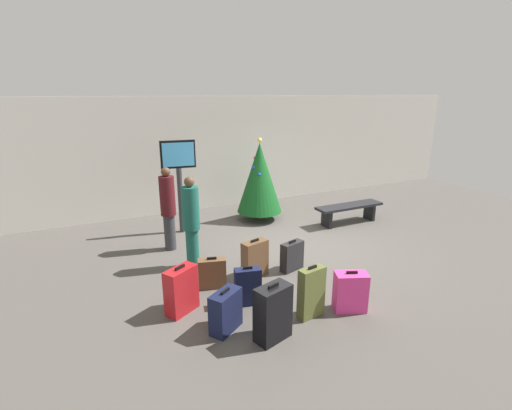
{
  "coord_description": "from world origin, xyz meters",
  "views": [
    {
      "loc": [
        -4.02,
        -6.28,
        3.16
      ],
      "look_at": [
        -0.78,
        0.48,
        0.9
      ],
      "focal_mm": 26.25,
      "sensor_mm": 36.0,
      "label": 1
    }
  ],
  "objects_px": {
    "holiday_tree": "(260,178)",
    "suitcase_6": "(181,290)",
    "suitcase_0": "(248,287)",
    "suitcase_8": "(255,259)",
    "suitcase_5": "(226,311)",
    "traveller_1": "(168,207)",
    "suitcase_7": "(311,292)",
    "suitcase_4": "(350,292)",
    "waiting_bench": "(349,209)",
    "suitcase_1": "(273,313)",
    "suitcase_3": "(292,256)",
    "flight_info_kiosk": "(179,170)",
    "traveller_0": "(191,220)",
    "suitcase_2": "(212,273)"
  },
  "relations": [
    {
      "from": "holiday_tree",
      "to": "suitcase_1",
      "type": "height_order",
      "value": "holiday_tree"
    },
    {
      "from": "flight_info_kiosk",
      "to": "waiting_bench",
      "type": "bearing_deg",
      "value": -17.23
    },
    {
      "from": "holiday_tree",
      "to": "suitcase_3",
      "type": "xyz_separation_m",
      "value": [
        -0.73,
        -2.85,
        -0.83
      ]
    },
    {
      "from": "flight_info_kiosk",
      "to": "suitcase_7",
      "type": "height_order",
      "value": "flight_info_kiosk"
    },
    {
      "from": "suitcase_5",
      "to": "suitcase_8",
      "type": "bearing_deg",
      "value": 50.39
    },
    {
      "from": "suitcase_8",
      "to": "traveller_0",
      "type": "bearing_deg",
      "value": 136.1
    },
    {
      "from": "holiday_tree",
      "to": "suitcase_0",
      "type": "relative_size",
      "value": 3.3
    },
    {
      "from": "suitcase_4",
      "to": "suitcase_5",
      "type": "height_order",
      "value": "suitcase_4"
    },
    {
      "from": "waiting_bench",
      "to": "suitcase_1",
      "type": "height_order",
      "value": "suitcase_1"
    },
    {
      "from": "flight_info_kiosk",
      "to": "suitcase_4",
      "type": "height_order",
      "value": "flight_info_kiosk"
    },
    {
      "from": "suitcase_0",
      "to": "suitcase_8",
      "type": "distance_m",
      "value": 0.93
    },
    {
      "from": "suitcase_5",
      "to": "suitcase_6",
      "type": "xyz_separation_m",
      "value": [
        -0.43,
        0.71,
        0.06
      ]
    },
    {
      "from": "suitcase_0",
      "to": "suitcase_8",
      "type": "height_order",
      "value": "suitcase_8"
    },
    {
      "from": "suitcase_2",
      "to": "suitcase_0",
      "type": "bearing_deg",
      "value": -66.11
    },
    {
      "from": "holiday_tree",
      "to": "suitcase_0",
      "type": "xyz_separation_m",
      "value": [
        -1.95,
        -3.57,
        -0.8
      ]
    },
    {
      "from": "waiting_bench",
      "to": "suitcase_8",
      "type": "relative_size",
      "value": 2.54
    },
    {
      "from": "suitcase_0",
      "to": "suitcase_6",
      "type": "xyz_separation_m",
      "value": [
        -0.97,
        0.24,
        0.05
      ]
    },
    {
      "from": "suitcase_1",
      "to": "suitcase_5",
      "type": "height_order",
      "value": "suitcase_1"
    },
    {
      "from": "suitcase_7",
      "to": "traveller_1",
      "type": "bearing_deg",
      "value": 110.78
    },
    {
      "from": "suitcase_3",
      "to": "suitcase_4",
      "type": "height_order",
      "value": "suitcase_4"
    },
    {
      "from": "traveller_1",
      "to": "suitcase_5",
      "type": "xyz_separation_m",
      "value": [
        0.03,
        -3.12,
        -0.64
      ]
    },
    {
      "from": "suitcase_0",
      "to": "holiday_tree",
      "type": "bearing_deg",
      "value": 61.31
    },
    {
      "from": "suitcase_4",
      "to": "suitcase_5",
      "type": "xyz_separation_m",
      "value": [
        -1.87,
        0.34,
        -0.01
      ]
    },
    {
      "from": "suitcase_3",
      "to": "suitcase_5",
      "type": "height_order",
      "value": "suitcase_5"
    },
    {
      "from": "waiting_bench",
      "to": "suitcase_4",
      "type": "distance_m",
      "value": 4.03
    },
    {
      "from": "traveller_0",
      "to": "suitcase_1",
      "type": "bearing_deg",
      "value": -82.66
    },
    {
      "from": "traveller_1",
      "to": "suitcase_7",
      "type": "height_order",
      "value": "traveller_1"
    },
    {
      "from": "suitcase_0",
      "to": "suitcase_3",
      "type": "xyz_separation_m",
      "value": [
        1.22,
        0.72,
        -0.03
      ]
    },
    {
      "from": "holiday_tree",
      "to": "traveller_1",
      "type": "relative_size",
      "value": 1.21
    },
    {
      "from": "suitcase_4",
      "to": "suitcase_8",
      "type": "relative_size",
      "value": 0.91
    },
    {
      "from": "holiday_tree",
      "to": "suitcase_6",
      "type": "bearing_deg",
      "value": -131.31
    },
    {
      "from": "flight_info_kiosk",
      "to": "suitcase_1",
      "type": "relative_size",
      "value": 2.65
    },
    {
      "from": "suitcase_7",
      "to": "holiday_tree",
      "type": "bearing_deg",
      "value": 73.54
    },
    {
      "from": "traveller_1",
      "to": "suitcase_1",
      "type": "distance_m",
      "value": 3.65
    },
    {
      "from": "suitcase_0",
      "to": "suitcase_1",
      "type": "height_order",
      "value": "suitcase_1"
    },
    {
      "from": "holiday_tree",
      "to": "suitcase_3",
      "type": "bearing_deg",
      "value": -104.39
    },
    {
      "from": "suitcase_1",
      "to": "waiting_bench",
      "type": "bearing_deg",
      "value": 39.83
    },
    {
      "from": "traveller_0",
      "to": "suitcase_7",
      "type": "distance_m",
      "value": 2.63
    },
    {
      "from": "suitcase_6",
      "to": "suitcase_7",
      "type": "distance_m",
      "value": 1.91
    },
    {
      "from": "suitcase_1",
      "to": "suitcase_5",
      "type": "bearing_deg",
      "value": 137.51
    },
    {
      "from": "suitcase_7",
      "to": "suitcase_4",
      "type": "bearing_deg",
      "value": -10.28
    },
    {
      "from": "suitcase_7",
      "to": "suitcase_8",
      "type": "relative_size",
      "value": 1.15
    },
    {
      "from": "suitcase_5",
      "to": "suitcase_6",
      "type": "relative_size",
      "value": 0.83
    },
    {
      "from": "suitcase_3",
      "to": "suitcase_0",
      "type": "bearing_deg",
      "value": -149.5
    },
    {
      "from": "traveller_1",
      "to": "suitcase_6",
      "type": "bearing_deg",
      "value": -99.34
    },
    {
      "from": "traveller_0",
      "to": "suitcase_2",
      "type": "bearing_deg",
      "value": -86.01
    },
    {
      "from": "holiday_tree",
      "to": "suitcase_6",
      "type": "xyz_separation_m",
      "value": [
        -2.93,
        -3.33,
        -0.75
      ]
    },
    {
      "from": "suitcase_3",
      "to": "suitcase_7",
      "type": "relative_size",
      "value": 0.72
    },
    {
      "from": "traveller_1",
      "to": "suitcase_6",
      "type": "height_order",
      "value": "traveller_1"
    },
    {
      "from": "traveller_0",
      "to": "suitcase_3",
      "type": "relative_size",
      "value": 2.99
    }
  ]
}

